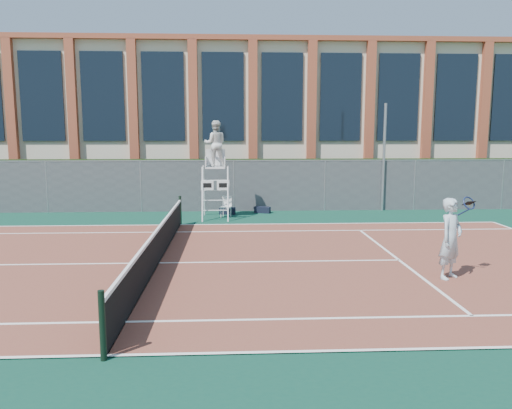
{
  "coord_description": "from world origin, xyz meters",
  "views": [
    {
      "loc": [
        1.96,
        -12.81,
        3.41
      ],
      "look_at": [
        2.7,
        3.0,
        1.13
      ],
      "focal_mm": 35.0,
      "sensor_mm": 36.0,
      "label": 1
    }
  ],
  "objects_px": {
    "umpire_chair": "(215,146)",
    "tennis_player": "(451,238)",
    "steel_pole": "(384,158)",
    "plastic_chair": "(226,205)"
  },
  "relations": [
    {
      "from": "steel_pole",
      "to": "umpire_chair",
      "type": "bearing_deg",
      "value": -167.25
    },
    {
      "from": "umpire_chair",
      "to": "tennis_player",
      "type": "relative_size",
      "value": 2.08
    },
    {
      "from": "umpire_chair",
      "to": "tennis_player",
      "type": "height_order",
      "value": "umpire_chair"
    },
    {
      "from": "plastic_chair",
      "to": "tennis_player",
      "type": "height_order",
      "value": "tennis_player"
    },
    {
      "from": "steel_pole",
      "to": "umpire_chair",
      "type": "height_order",
      "value": "steel_pole"
    },
    {
      "from": "tennis_player",
      "to": "umpire_chair",
      "type": "bearing_deg",
      "value": 123.22
    },
    {
      "from": "steel_pole",
      "to": "plastic_chair",
      "type": "bearing_deg",
      "value": -168.33
    },
    {
      "from": "steel_pole",
      "to": "tennis_player",
      "type": "bearing_deg",
      "value": -98.43
    },
    {
      "from": "plastic_chair",
      "to": "tennis_player",
      "type": "bearing_deg",
      "value": -59.41
    },
    {
      "from": "plastic_chair",
      "to": "steel_pole",
      "type": "bearing_deg",
      "value": 11.67
    }
  ]
}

